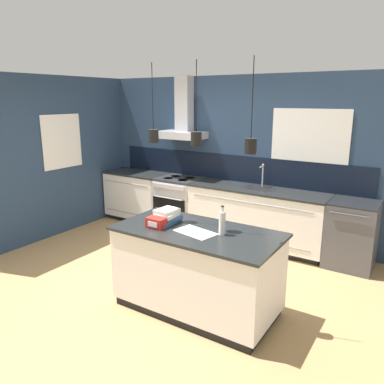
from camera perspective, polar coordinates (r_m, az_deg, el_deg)
name	(u,v)px	position (r m, az deg, el deg)	size (l,w,h in m)	color
ground_plane	(159,277)	(4.97, -5.06, -12.77)	(16.00, 16.00, 0.00)	tan
wall_back	(229,154)	(6.21, 5.66, 5.84)	(5.60, 2.46, 2.60)	navy
wall_left	(69,155)	(6.72, -18.27, 5.38)	(0.08, 3.80, 2.60)	navy
counter_run_left	(138,196)	(7.11, -8.26, -0.55)	(1.16, 0.64, 0.91)	black
counter_run_sink	(256,217)	(5.88, 9.79, -3.74)	(2.16, 0.64, 1.27)	black
oven_range	(179,203)	(6.54, -1.97, -1.75)	(0.75, 0.66, 0.91)	#B5B5BA
dishwasher	(351,234)	(5.53, 23.13, -5.94)	(0.62, 0.65, 0.91)	#4C4C51
kitchen_island	(197,270)	(4.08, 0.76, -11.78)	(1.75, 0.88, 0.91)	black
bottle_on_island	(222,223)	(3.76, 4.62, -4.68)	(0.07, 0.07, 0.30)	silver
book_stack	(167,217)	(4.10, -3.85, -3.80)	(0.25, 0.33, 0.16)	#335684
red_supply_box	(157,223)	(3.98, -5.43, -4.67)	(0.20, 0.14, 0.11)	red
paper_pile	(195,232)	(3.84, 0.53, -6.15)	(0.46, 0.33, 0.01)	silver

